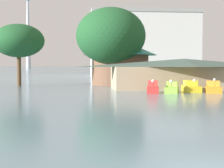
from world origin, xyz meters
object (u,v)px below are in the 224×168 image
pedal_boat_yellow (191,87)px  shoreline_tree_mid (111,36)px  pedal_boat_orange (213,88)px  pedal_boat_red (153,88)px  green_roof_pavilion (120,59)px  shoreline_tree_tall_left (19,41)px  distant_broadcast_tower (28,10)px  background_building_block (142,44)px  boathouse (184,73)px  pedal_boat_lime (172,88)px

pedal_boat_yellow → shoreline_tree_mid: (-8.32, 13.15, 7.05)m
pedal_boat_orange → shoreline_tree_mid: bearing=-129.3°
pedal_boat_red → pedal_boat_yellow: bearing=113.5°
green_roof_pavilion → shoreline_tree_tall_left: (-15.62, -1.69, 2.73)m
distant_broadcast_tower → background_building_block: bearing=-76.4°
boathouse → pedal_boat_orange: bearing=-78.6°
background_building_block → pedal_boat_orange: bearing=-93.0°
shoreline_tree_tall_left → shoreline_tree_mid: 13.92m
background_building_block → distant_broadcast_tower: (-70.95, 293.28, 52.60)m
pedal_boat_yellow → distant_broadcast_tower: size_ratio=0.02×
pedal_boat_yellow → distant_broadcast_tower: 367.29m
pedal_boat_lime → pedal_boat_red: bearing=-82.3°
pedal_boat_orange → shoreline_tree_mid: shoreline_tree_mid is taller
distant_broadcast_tower → pedal_boat_yellow: bearing=-79.6°
boathouse → shoreline_tree_mid: shoreline_tree_mid is taller
pedal_boat_red → background_building_block: size_ratio=0.10×
pedal_boat_yellow → green_roof_pavilion: (-6.55, 16.00, 3.55)m
pedal_boat_lime → pedal_boat_yellow: pedal_boat_yellow is taller
pedal_boat_yellow → distant_broadcast_tower: bearing=-169.2°
pedal_boat_red → distant_broadcast_tower: (-60.67, 357.20, 61.20)m
pedal_boat_yellow → shoreline_tree_tall_left: size_ratio=0.31×
shoreline_tree_tall_left → shoreline_tree_mid: size_ratio=0.79×
pedal_boat_yellow → background_building_block: 63.72m
green_roof_pavilion → shoreline_tree_mid: shoreline_tree_mid is taller
pedal_boat_red → shoreline_tree_mid: shoreline_tree_mid is taller
pedal_boat_lime → boathouse: bearing=173.0°
pedal_boat_yellow → distant_broadcast_tower: distant_broadcast_tower is taller
background_building_block → shoreline_tree_mid: bearing=-105.5°
boathouse → green_roof_pavilion: size_ratio=1.74×
pedal_boat_orange → green_roof_pavilion: bearing=-138.5°
pedal_boat_yellow → shoreline_tree_tall_left: (-22.16, 14.31, 6.28)m
pedal_boat_orange → green_roof_pavilion: green_roof_pavilion is taller
pedal_boat_orange → boathouse: boathouse is taller
pedal_boat_orange → distant_broadcast_tower: (-67.62, 357.67, 61.22)m
boathouse → distant_broadcast_tower: size_ratio=0.14×
pedal_boat_yellow → boathouse: bearing=172.8°
distant_broadcast_tower → shoreline_tree_tall_left: bearing=-82.8°
pedal_boat_yellow → pedal_boat_orange: bearing=55.4°
shoreline_tree_tall_left → shoreline_tree_mid: shoreline_tree_mid is taller
pedal_boat_lime → distant_broadcast_tower: size_ratio=0.02×
pedal_boat_lime → background_building_block: bearing=-167.8°
shoreline_tree_mid → background_building_block: bearing=74.5°
green_roof_pavilion → shoreline_tree_mid: bearing=-121.8°
pedal_boat_lime → shoreline_tree_mid: size_ratio=0.23×
green_roof_pavilion → background_building_block: (12.01, 46.90, 5.07)m
shoreline_tree_tall_left → pedal_boat_lime: bearing=-39.0°
distant_broadcast_tower → pedal_boat_orange: bearing=-79.3°
pedal_boat_yellow → shoreline_tree_tall_left: bearing=-122.5°
pedal_boat_lime → pedal_boat_yellow: bearing=137.6°
pedal_boat_yellow → shoreline_tree_mid: 17.08m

